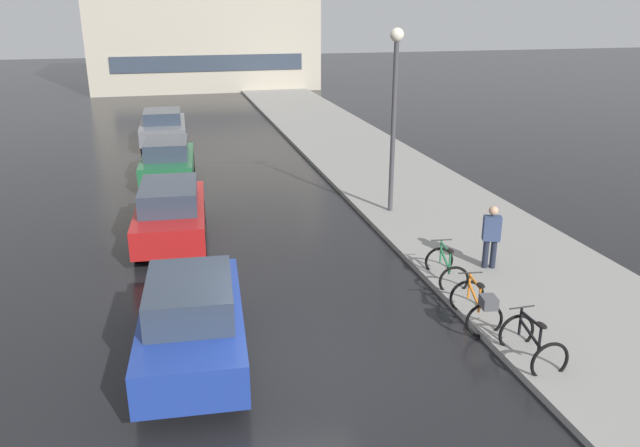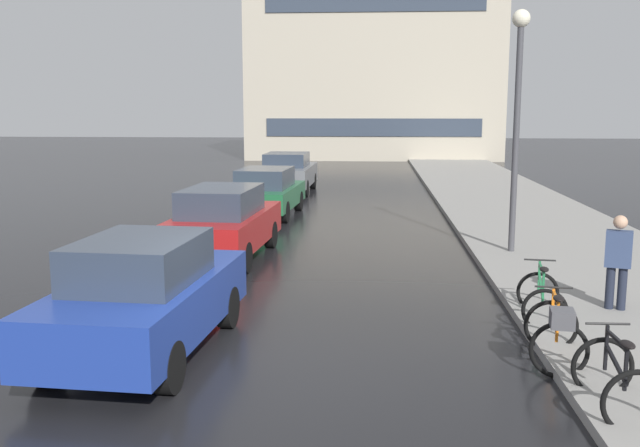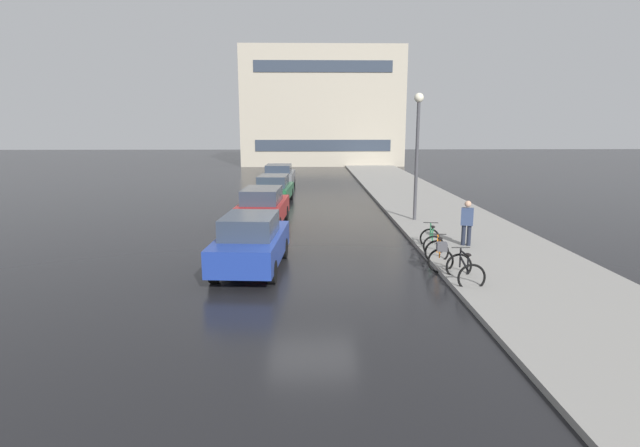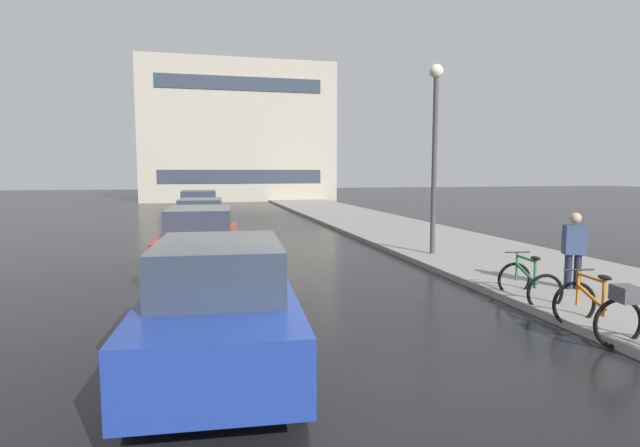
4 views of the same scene
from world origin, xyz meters
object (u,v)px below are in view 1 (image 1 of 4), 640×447
at_px(bicycle_third, 446,269).
at_px(pedestrian, 491,236).
at_px(bicycle_nearest, 532,345).
at_px(bicycle_second, 478,305).
at_px(car_blue, 192,320).
at_px(streetlamp, 395,97).
at_px(car_green, 168,159).
at_px(car_grey, 163,127).
at_px(car_red, 171,212).

xyz_separation_m(bicycle_third, pedestrian, (1.26, 0.35, 0.56)).
height_order(bicycle_nearest, bicycle_second, bicycle_second).
xyz_separation_m(car_blue, streetlamp, (6.25, 6.90, 2.73)).
bearing_deg(pedestrian, bicycle_second, -122.78).
height_order(car_blue, car_green, car_blue).
height_order(bicycle_third, car_blue, car_blue).
bearing_deg(streetlamp, car_blue, -132.19).
relative_size(car_green, pedestrian, 2.47).
bearing_deg(car_blue, car_grey, 90.78).
height_order(car_red, pedestrian, pedestrian).
relative_size(bicycle_nearest, streetlamp, 0.20).
distance_m(bicycle_nearest, car_grey, 21.26).
relative_size(car_blue, streetlamp, 0.79).
distance_m(bicycle_second, car_blue, 5.49).
relative_size(bicycle_third, car_green, 0.30).
bearing_deg(car_red, car_grey, 90.17).
height_order(bicycle_second, bicycle_third, bicycle_second).
xyz_separation_m(bicycle_second, bicycle_third, (0.28, 2.04, -0.11)).
bearing_deg(car_red, car_green, 89.69).
distance_m(car_blue, car_grey, 18.80).
distance_m(bicycle_nearest, pedestrian, 4.05).
xyz_separation_m(car_red, pedestrian, (7.24, -4.01, 0.12)).
xyz_separation_m(car_green, pedestrian, (7.20, -10.32, 0.17)).
relative_size(bicycle_third, car_grey, 0.29).
distance_m(bicycle_third, pedestrian, 1.42).
height_order(car_blue, car_grey, car_blue).
bearing_deg(bicycle_nearest, bicycle_third, 90.53).
relative_size(car_red, car_grey, 1.02).
relative_size(bicycle_nearest, car_green, 0.27).
height_order(bicycle_nearest, car_grey, car_grey).
height_order(bicycle_nearest, pedestrian, pedestrian).
height_order(bicycle_nearest, car_red, car_red).
bearing_deg(car_grey, pedestrian, -66.27).
xyz_separation_m(bicycle_second, pedestrian, (1.54, 2.39, 0.44)).
height_order(car_green, streetlamp, streetlamp).
xyz_separation_m(bicycle_nearest, car_grey, (-6.05, 20.37, 0.40)).
bearing_deg(car_green, car_red, -90.31).
bearing_deg(car_red, bicycle_nearest, -52.48).
bearing_deg(car_grey, bicycle_third, -70.40).
relative_size(car_blue, pedestrian, 2.56).
height_order(bicycle_nearest, car_blue, car_blue).
bearing_deg(bicycle_second, bicycle_nearest, -77.75).
bearing_deg(bicycle_second, car_blue, 178.50).
distance_m(car_green, car_grey, 6.23).
bearing_deg(pedestrian, car_blue, -162.28).
height_order(car_grey, streetlamp, streetlamp).
bearing_deg(car_green, bicycle_third, -60.85).
height_order(bicycle_third, car_red, car_red).
bearing_deg(pedestrian, streetlamp, 99.40).
xyz_separation_m(bicycle_third, car_green, (-5.95, 10.66, 0.38)).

